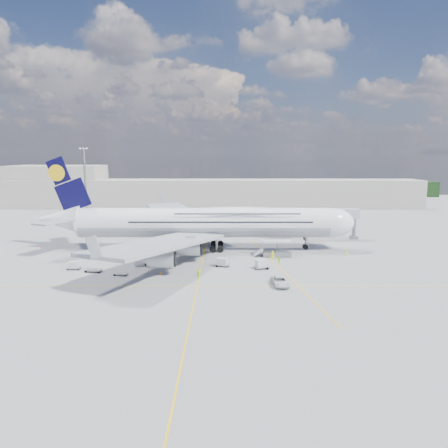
{
  "coord_description": "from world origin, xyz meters",
  "views": [
    {
      "loc": [
        4.91,
        -95.83,
        23.83
      ],
      "look_at": [
        4.8,
        8.0,
        6.72
      ],
      "focal_mm": 35.0,
      "sensor_mm": 36.0,
      "label": 1
    }
  ],
  "objects_px": {
    "service_van": "(280,282)",
    "cone_nose": "(320,242)",
    "cone_wing_right_inner": "(159,263)",
    "cone_wing_right_outer": "(160,273)",
    "dolly_row_c": "(120,274)",
    "dolly_row_a": "(151,258)",
    "light_mast": "(85,186)",
    "crew_van": "(273,255)",
    "cone_wing_left_outer": "(142,235)",
    "catering_truck_inner": "(176,233)",
    "dolly_nose_far": "(222,262)",
    "jet_bridge": "(316,216)",
    "dolly_nose_near": "(261,264)",
    "catering_truck_outer": "(169,224)",
    "crew_wing": "(166,258)",
    "crew_loader": "(279,260)",
    "baggage_tug": "(142,261)",
    "cone_tail": "(40,247)",
    "cone_wing_left_inner": "(165,240)",
    "dolly_back": "(74,265)",
    "airliner": "(206,222)",
    "cargo_loader": "(276,251)",
    "crew_nose": "(346,254)",
    "dolly_row_b": "(93,270)",
    "crew_tug": "(198,275)"
  },
  "relations": [
    {
      "from": "light_mast",
      "to": "cone_wing_right_outer",
      "type": "height_order",
      "value": "light_mast"
    },
    {
      "from": "dolly_nose_near",
      "to": "crew_loader",
      "type": "distance_m",
      "value": 5.53
    },
    {
      "from": "service_van",
      "to": "cone_wing_left_outer",
      "type": "relative_size",
      "value": 11.13
    },
    {
      "from": "light_mast",
      "to": "crew_van",
      "type": "xyz_separation_m",
      "value": [
        55.79,
        -44.92,
        -12.26
      ]
    },
    {
      "from": "crew_van",
      "to": "crew_loader",
      "type": "bearing_deg",
      "value": 139.53
    },
    {
      "from": "crew_tug",
      "to": "dolly_back",
      "type": "bearing_deg",
      "value": 178.79
    },
    {
      "from": "crew_nose",
      "to": "crew_van",
      "type": "height_order",
      "value": "crew_van"
    },
    {
      "from": "cone_wing_right_outer",
      "to": "cone_tail",
      "type": "xyz_separation_m",
      "value": [
        -33.73,
        23.91,
        0.0
      ]
    },
    {
      "from": "cargo_loader",
      "to": "catering_truck_outer",
      "type": "distance_m",
      "value": 45.21
    },
    {
      "from": "catering_truck_outer",
      "to": "crew_wing",
      "type": "xyz_separation_m",
      "value": [
        4.31,
        -39.33,
        -1.08
      ]
    },
    {
      "from": "dolly_back",
      "to": "cone_wing_right_inner",
      "type": "distance_m",
      "value": 17.51
    },
    {
      "from": "airliner",
      "to": "catering_truck_inner",
      "type": "xyz_separation_m",
      "value": [
        -8.78,
        11.79,
        -4.93
      ]
    },
    {
      "from": "cone_wing_right_inner",
      "to": "cone_wing_right_outer",
      "type": "bearing_deg",
      "value": -80.49
    },
    {
      "from": "dolly_nose_far",
      "to": "catering_truck_outer",
      "type": "height_order",
      "value": "catering_truck_outer"
    },
    {
      "from": "airliner",
      "to": "dolly_nose_near",
      "type": "relative_size",
      "value": 22.88
    },
    {
      "from": "crew_wing",
      "to": "cone_wing_left_outer",
      "type": "xyz_separation_m",
      "value": [
        -10.76,
        29.27,
        -0.54
      ]
    },
    {
      "from": "crew_tug",
      "to": "cone_wing_left_outer",
      "type": "relative_size",
      "value": 3.68
    },
    {
      "from": "dolly_nose_far",
      "to": "cone_wing_right_outer",
      "type": "xyz_separation_m",
      "value": [
        -12.25,
        -6.05,
        -0.7
      ]
    },
    {
      "from": "crew_loader",
      "to": "cone_wing_left_outer",
      "type": "distance_m",
      "value": 47.72
    },
    {
      "from": "dolly_row_b",
      "to": "crew_van",
      "type": "height_order",
      "value": "crew_van"
    },
    {
      "from": "dolly_nose_near",
      "to": "cone_wing_left_inner",
      "type": "distance_m",
      "value": 37.54
    },
    {
      "from": "airliner",
      "to": "cargo_loader",
      "type": "relative_size",
      "value": 9.28
    },
    {
      "from": "dolly_row_b",
      "to": "cone_wing_left_outer",
      "type": "relative_size",
      "value": 6.94
    },
    {
      "from": "cone_wing_left_outer",
      "to": "catering_truck_inner",
      "type": "bearing_deg",
      "value": -28.43
    },
    {
      "from": "dolly_row_c",
      "to": "crew_van",
      "type": "distance_m",
      "value": 33.98
    },
    {
      "from": "catering_truck_outer",
      "to": "cone_wing_right_inner",
      "type": "distance_m",
      "value": 42.07
    },
    {
      "from": "jet_bridge",
      "to": "dolly_nose_near",
      "type": "xyz_separation_m",
      "value": [
        -17.27,
        -29.23,
        -5.81
      ]
    },
    {
      "from": "airliner",
      "to": "dolly_row_a",
      "type": "relative_size",
      "value": 24.77
    },
    {
      "from": "catering_truck_inner",
      "to": "service_van",
      "type": "xyz_separation_m",
      "value": [
        23.45,
        -41.73,
        -1.15
      ]
    },
    {
      "from": "baggage_tug",
      "to": "cone_wing_left_outer",
      "type": "xyz_separation_m",
      "value": [
        -6.1,
        32.85,
        -0.6
      ]
    },
    {
      "from": "dolly_row_c",
      "to": "dolly_row_a",
      "type": "bearing_deg",
      "value": 83.51
    },
    {
      "from": "light_mast",
      "to": "dolly_back",
      "type": "xyz_separation_m",
      "value": [
        13.91,
        -53.87,
        -12.27
      ]
    },
    {
      "from": "dolly_back",
      "to": "catering_truck_inner",
      "type": "distance_m",
      "value": 35.35
    },
    {
      "from": "dolly_back",
      "to": "cone_wing_right_inner",
      "type": "relative_size",
      "value": 5.8
    },
    {
      "from": "jet_bridge",
      "to": "baggage_tug",
      "type": "relative_size",
      "value": 5.59
    },
    {
      "from": "catering_truck_outer",
      "to": "cone_wing_right_outer",
      "type": "bearing_deg",
      "value": -89.49
    },
    {
      "from": "service_van",
      "to": "cone_nose",
      "type": "height_order",
      "value": "service_van"
    },
    {
      "from": "catering_truck_inner",
      "to": "crew_nose",
      "type": "distance_m",
      "value": 46.01
    },
    {
      "from": "dolly_nose_near",
      "to": "airliner",
      "type": "bearing_deg",
      "value": 101.16
    },
    {
      "from": "dolly_row_a",
      "to": "dolly_back",
      "type": "xyz_separation_m",
      "value": [
        -14.42,
        -8.87,
        0.61
      ]
    },
    {
      "from": "baggage_tug",
      "to": "catering_truck_outer",
      "type": "xyz_separation_m",
      "value": [
        0.35,
        42.91,
        1.02
      ]
    },
    {
      "from": "baggage_tug",
      "to": "cone_wing_right_outer",
      "type": "relative_size",
      "value": 5.76
    },
    {
      "from": "dolly_nose_far",
      "to": "crew_loader",
      "type": "distance_m",
      "value": 12.33
    },
    {
      "from": "catering_truck_outer",
      "to": "cone_wing_left_outer",
      "type": "height_order",
      "value": "catering_truck_outer"
    },
    {
      "from": "light_mast",
      "to": "jet_bridge",
      "type": "bearing_deg",
      "value": -19.02
    },
    {
      "from": "baggage_tug",
      "to": "catering_truck_inner",
      "type": "bearing_deg",
      "value": 62.44
    },
    {
      "from": "dolly_row_a",
      "to": "crew_nose",
      "type": "distance_m",
      "value": 44.43
    },
    {
      "from": "jet_bridge",
      "to": "light_mast",
      "type": "xyz_separation_m",
      "value": [
        -69.81,
        24.06,
        6.35
      ]
    },
    {
      "from": "crew_loader",
      "to": "light_mast",
      "type": "bearing_deg",
      "value": -171.02
    },
    {
      "from": "dolly_row_a",
      "to": "dolly_nose_near",
      "type": "bearing_deg",
      "value": -41.09
    }
  ]
}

